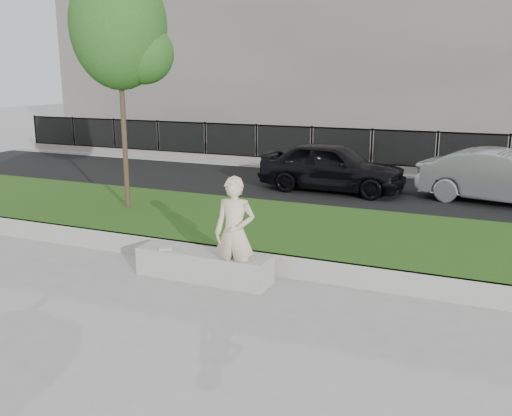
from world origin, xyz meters
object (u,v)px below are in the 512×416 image
at_px(stone_bench, 204,265).
at_px(car_dark, 332,167).
at_px(man, 235,233).
at_px(book, 166,248).
at_px(young_tree, 123,31).
at_px(car_silver, 504,177).

bearing_deg(stone_bench, car_dark, 90.56).
bearing_deg(man, car_dark, 88.07).
height_order(book, young_tree, young_tree).
height_order(stone_bench, car_silver, car_silver).
relative_size(man, car_dark, 0.43).
bearing_deg(book, car_dark, 59.59).
relative_size(stone_bench, book, 10.76).
distance_m(car_dark, car_silver, 4.69).
xyz_separation_m(stone_bench, book, (-0.67, -0.14, 0.26)).
bearing_deg(stone_bench, young_tree, 142.17).
relative_size(book, car_silver, 0.05).
bearing_deg(car_silver, book, 157.68).
bearing_deg(car_dark, young_tree, 150.40).
xyz_separation_m(man, book, (-1.34, 0.01, -0.43)).
relative_size(book, young_tree, 0.04).
distance_m(stone_bench, man, 0.97).
relative_size(stone_bench, car_silver, 0.55).
distance_m(man, car_dark, 8.20).
bearing_deg(man, stone_bench, 160.25).
height_order(man, book, man).
xyz_separation_m(man, young_tree, (-4.07, 2.78, 3.45)).
bearing_deg(young_tree, car_silver, 34.90).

